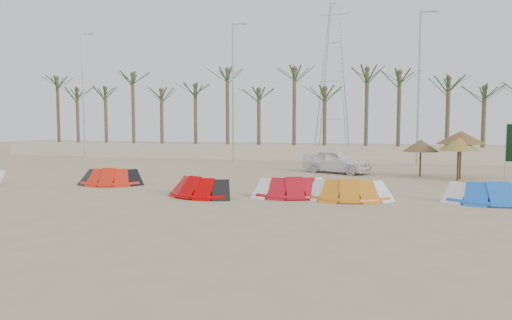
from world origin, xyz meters
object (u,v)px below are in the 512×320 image
(kite_red_mid, at_px, (201,186))
(kite_blue, at_px, (493,192))
(parasol_mid, at_px, (459,144))
(kite_orange, at_px, (349,189))
(parasol_right, at_px, (461,138))
(car, at_px, (336,161))
(parasol_left, at_px, (421,146))
(kite_red_right, at_px, (295,186))
(kite_red_left, at_px, (114,176))

(kite_red_mid, bearing_deg, kite_blue, 7.93)
(kite_red_mid, bearing_deg, parasol_mid, 38.08)
(kite_orange, distance_m, parasol_right, 10.31)
(parasol_right, distance_m, car, 7.14)
(kite_orange, xyz_separation_m, parasol_right, (5.25, 8.68, 1.86))
(kite_orange, xyz_separation_m, parasol_mid, (5.02, 7.84, 1.53))
(kite_blue, distance_m, parasol_left, 8.98)
(kite_red_right, bearing_deg, kite_blue, 4.87)
(kite_blue, bearing_deg, car, 127.05)
(parasol_mid, height_order, car, parasol_mid)
(kite_orange, relative_size, parasol_mid, 1.48)
(parasol_mid, xyz_separation_m, parasol_right, (0.23, 0.83, 0.32))
(kite_red_left, height_order, kite_blue, same)
(kite_red_left, relative_size, kite_red_mid, 0.94)
(kite_red_right, relative_size, parasol_right, 1.34)
(kite_red_left, height_order, kite_red_mid, same)
(kite_blue, distance_m, parasol_right, 8.13)
(kite_red_left, relative_size, car, 0.78)
(parasol_mid, xyz_separation_m, car, (-6.62, 2.10, -1.22))
(kite_red_right, distance_m, kite_orange, 2.24)
(kite_red_left, relative_size, kite_red_right, 0.94)
(kite_blue, bearing_deg, parasol_mid, 92.48)
(kite_red_right, height_order, parasol_right, parasol_right)
(kite_red_right, bearing_deg, kite_red_left, 172.69)
(kite_red_mid, distance_m, kite_blue, 11.47)
(kite_red_mid, xyz_separation_m, kite_red_right, (3.80, 0.94, 0.00))
(parasol_right, bearing_deg, kite_red_right, -131.18)
(kite_red_left, bearing_deg, kite_red_right, -7.31)
(kite_red_mid, bearing_deg, kite_orange, 7.75)
(kite_blue, xyz_separation_m, car, (-6.93, 9.18, 0.31))
(kite_red_left, height_order, parasol_mid, parasol_mid)
(parasol_mid, bearing_deg, kite_red_mid, -141.92)
(parasol_right, height_order, car, parasol_right)
(kite_red_left, relative_size, kite_blue, 0.91)
(kite_red_right, height_order, parasol_left, parasol_left)
(kite_blue, height_order, parasol_left, parasol_left)
(kite_red_left, distance_m, parasol_mid, 17.95)
(kite_orange, distance_m, parasol_mid, 9.44)
(kite_red_left, xyz_separation_m, parasol_left, (14.86, 8.07, 1.37))
(parasol_left, relative_size, parasol_right, 0.81)
(kite_orange, relative_size, kite_blue, 0.93)
(car, bearing_deg, kite_orange, -147.14)
(parasol_right, xyz_separation_m, car, (-6.85, 1.26, -1.55))
(parasol_mid, bearing_deg, parasol_left, 139.10)
(kite_orange, bearing_deg, kite_red_mid, -172.25)
(kite_blue, bearing_deg, kite_red_right, -175.13)
(kite_red_left, xyz_separation_m, car, (10.03, 8.62, 0.31))
(kite_red_mid, relative_size, parasol_mid, 1.53)
(kite_red_left, height_order, parasol_right, parasol_right)
(kite_red_right, height_order, parasol_mid, parasol_mid)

